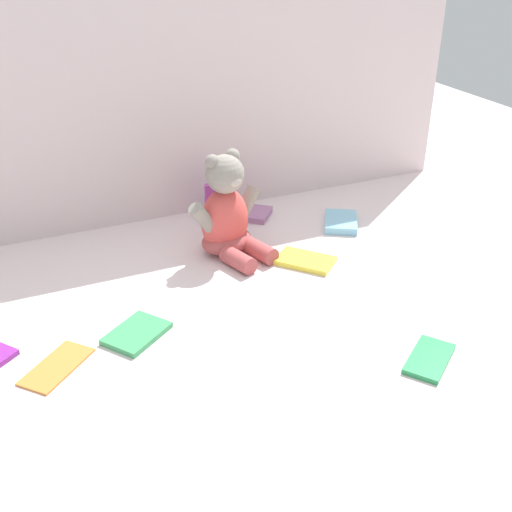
# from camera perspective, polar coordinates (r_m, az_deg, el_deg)

# --- Properties ---
(ground_plane) EXTENTS (3.20, 3.20, 0.00)m
(ground_plane) POSITION_cam_1_polar(r_m,az_deg,el_deg) (1.42, -1.94, -1.84)
(ground_plane) COLOR silver
(backdrop_drape) EXTENTS (1.61, 0.03, 0.66)m
(backdrop_drape) POSITION_cam_1_polar(r_m,az_deg,el_deg) (1.64, -7.44, 14.68)
(backdrop_drape) COLOR silver
(backdrop_drape) RESTS_ON ground_plane
(teddy_bear) EXTENTS (0.21, 0.21, 0.25)m
(teddy_bear) POSITION_cam_1_polar(r_m,az_deg,el_deg) (1.48, -2.64, 3.59)
(teddy_bear) COLOR #D84C47
(teddy_bear) RESTS_ON ground_plane
(book_case_0) EXTENTS (0.13, 0.15, 0.02)m
(book_case_0) POSITION_cam_1_polar(r_m,az_deg,el_deg) (1.66, 7.70, 3.08)
(book_case_0) COLOR #7BBFDE
(book_case_0) RESTS_ON ground_plane
(book_case_1) EXTENTS (0.11, 0.11, 0.02)m
(book_case_1) POSITION_cam_1_polar(r_m,az_deg,el_deg) (1.70, 0.02, 3.82)
(book_case_1) COLOR #A46B9B
(book_case_1) RESTS_ON ground_plane
(book_case_2) EXTENTS (0.14, 0.13, 0.01)m
(book_case_2) POSITION_cam_1_polar(r_m,az_deg,el_deg) (1.21, 15.45, -8.98)
(book_case_2) COLOR #298F4F
(book_case_2) RESTS_ON ground_plane
(book_case_3) EXTENTS (0.08, 0.04, 0.11)m
(book_case_3) POSITION_cam_1_polar(r_m,az_deg,el_deg) (1.65, -3.38, 4.87)
(book_case_3) COLOR #9A3992
(book_case_3) RESTS_ON ground_plane
(book_case_5) EXTENTS (0.15, 0.14, 0.01)m
(book_case_5) POSITION_cam_1_polar(r_m,az_deg,el_deg) (1.20, -17.63, -9.45)
(book_case_5) COLOR orange
(book_case_5) RESTS_ON ground_plane
(book_case_6) EXTENTS (0.15, 0.14, 0.01)m
(book_case_6) POSITION_cam_1_polar(r_m,az_deg,el_deg) (1.25, -10.77, -6.91)
(book_case_6) COLOR #3C9E5D
(book_case_6) RESTS_ON ground_plane
(book_case_7) EXTENTS (0.15, 0.15, 0.01)m
(book_case_7) POSITION_cam_1_polar(r_m,az_deg,el_deg) (1.47, 4.49, -0.43)
(book_case_7) COLOR yellow
(book_case_7) RESTS_ON ground_plane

